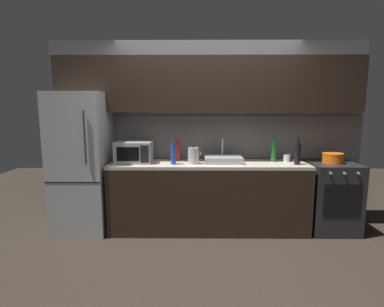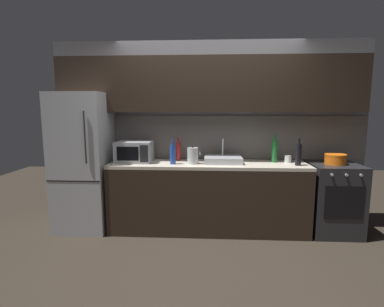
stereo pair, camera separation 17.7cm
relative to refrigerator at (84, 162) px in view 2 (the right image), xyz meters
The scene contains 14 objects.
ground_plane 2.08m from the refrigerator, 28.66° to the right, with size 10.00×10.00×0.00m, color #2D261E.
back_wall 1.80m from the refrigerator, 10.26° to the left, with size 4.27×0.44×2.50m.
counter_run 1.71m from the refrigerator, ahead, with size 2.53×0.60×0.90m.
refrigerator is the anchor object (origin of this frame).
oven_range 3.28m from the refrigerator, ahead, with size 0.60×0.62×0.90m.
microwave 0.69m from the refrigerator, ahead, with size 0.46×0.35×0.27m.
sink_basin 1.84m from the refrigerator, ahead, with size 0.48×0.38×0.30m.
kettle 1.46m from the refrigerator, ahead, with size 0.17×0.14×0.23m.
wine_bottle_dark 2.76m from the refrigerator, ahead, with size 0.07×0.07×0.33m.
wine_bottle_red 1.26m from the refrigerator, ahead, with size 0.07×0.07×0.31m.
wine_bottle_blue 1.21m from the refrigerator, ahead, with size 0.07×0.07×0.31m.
wine_bottle_green 2.51m from the refrigerator, ahead, with size 0.07×0.07×0.36m.
mug_clear 2.68m from the refrigerator, ahead, with size 0.09×0.09×0.09m, color silver.
cooking_pot 3.25m from the refrigerator, ahead, with size 0.26×0.26×0.13m.
Camera 2 is at (-0.00, -2.85, 1.58)m, focal length 27.61 mm.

